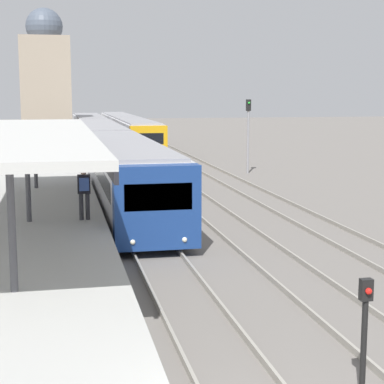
% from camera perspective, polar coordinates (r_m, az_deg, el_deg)
% --- Properties ---
extents(platform_canopy, '(4.00, 18.44, 2.83)m').
position_cam_1_polar(platform_canopy, '(20.54, -14.42, 4.89)').
color(platform_canopy, beige).
rests_on(platform_canopy, station_platform).
extents(person_on_platform, '(0.40, 0.40, 1.66)m').
position_cam_1_polar(person_on_platform, '(20.60, -9.58, 0.23)').
color(person_on_platform, '#2D2D33').
rests_on(person_on_platform, station_platform).
extents(train_near, '(2.65, 49.22, 2.95)m').
position_cam_1_polar(train_near, '(43.51, -8.02, 4.31)').
color(train_near, navy).
rests_on(train_near, ground_plane).
extents(train_far, '(2.61, 30.08, 2.85)m').
position_cam_1_polar(train_far, '(59.45, -5.87, 5.48)').
color(train_far, gold).
rests_on(train_far, ground_plane).
extents(signal_post_near, '(0.20, 0.21, 2.01)m').
position_cam_1_polar(signal_post_near, '(11.05, 15.10, -11.32)').
color(signal_post_near, black).
rests_on(signal_post_near, ground_plane).
extents(signal_mast_far, '(0.28, 0.29, 4.59)m').
position_cam_1_polar(signal_mast_far, '(40.04, 5.02, 5.81)').
color(signal_mast_far, gray).
rests_on(signal_mast_far, ground_plane).
extents(distant_domed_building, '(4.00, 4.00, 11.80)m').
position_cam_1_polar(distant_domed_building, '(54.74, -12.83, 9.20)').
color(distant_domed_building, gray).
rests_on(distant_domed_building, ground_plane).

